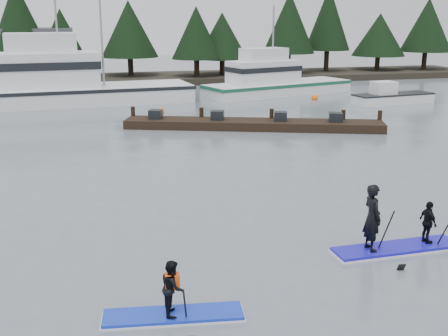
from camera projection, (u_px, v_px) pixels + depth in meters
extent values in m
plane|color=slate|center=(285.00, 275.00, 13.59)|extent=(160.00, 160.00, 0.00)
cube|color=#2D281E|center=(130.00, 79.00, 52.80)|extent=(70.00, 8.00, 0.60)
cube|color=white|center=(74.00, 102.00, 40.13)|extent=(16.99, 6.00, 2.22)
cube|color=white|center=(43.00, 70.00, 38.89)|extent=(7.75, 3.94, 2.41)
cylinder|color=gray|center=(57.00, 34.00, 38.62)|extent=(0.14, 0.14, 7.30)
cube|color=white|center=(278.00, 93.00, 44.89)|extent=(12.75, 6.94, 1.75)
cube|color=white|center=(263.00, 72.00, 43.70)|extent=(6.01, 4.03, 1.75)
cylinder|color=gray|center=(273.00, 45.00, 43.59)|extent=(0.14, 0.14, 5.85)
cube|color=white|center=(393.00, 98.00, 40.18)|extent=(6.14, 2.59, 0.69)
cube|color=black|center=(253.00, 124.00, 31.12)|extent=(14.05, 6.58, 0.47)
sphere|color=orange|center=(229.00, 128.00, 31.43)|extent=(0.55, 0.55, 0.55)
sphere|color=orange|center=(161.00, 114.00, 35.99)|extent=(0.51, 0.51, 0.51)
sphere|color=orange|center=(315.00, 100.00, 41.99)|extent=(0.49, 0.49, 0.49)
cube|color=#1533C9|center=(173.00, 315.00, 11.63)|extent=(2.96, 1.07, 0.11)
imported|color=black|center=(173.00, 287.00, 11.46)|extent=(0.51, 0.62, 1.17)
cube|color=#FF5915|center=(172.00, 281.00, 11.42)|extent=(0.32, 0.24, 0.32)
cylinder|color=black|center=(186.00, 312.00, 11.40)|extent=(0.26, 0.84, 1.46)
cube|color=#1914BE|center=(397.00, 248.00, 14.97)|extent=(3.53, 0.91, 0.12)
imported|color=black|center=(372.00, 217.00, 14.51)|extent=(0.44, 0.66, 1.79)
cylinder|color=black|center=(384.00, 235.00, 14.49)|extent=(0.15, 0.99, 1.68)
imported|color=black|center=(428.00, 222.00, 15.03)|extent=(0.30, 0.69, 1.17)
cylinder|color=black|center=(440.00, 241.00, 15.02)|extent=(0.14, 0.86, 1.46)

